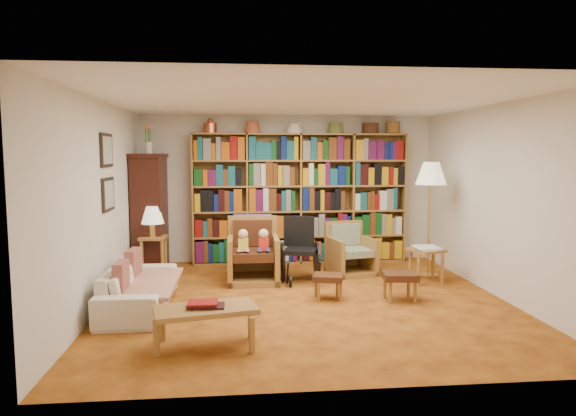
{
  "coord_description": "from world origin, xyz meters",
  "views": [
    {
      "loc": [
        -0.86,
        -6.31,
        1.85
      ],
      "look_at": [
        -0.18,
        0.6,
        1.12
      ],
      "focal_mm": 32.0,
      "sensor_mm": 36.0,
      "label": 1
    }
  ],
  "objects": [
    {
      "name": "table_lamp",
      "position": [
        -2.15,
        1.59,
        0.92
      ],
      "size": [
        0.34,
        0.34,
        0.47
      ],
      "color": "gold",
      "rests_on": "side_table_lamp"
    },
    {
      "name": "wheelchair",
      "position": [
        0.04,
        1.05,
        0.43
      ],
      "size": [
        0.56,
        0.75,
        0.94
      ],
      "color": "black",
      "rests_on": "floor"
    },
    {
      "name": "wall_front",
      "position": [
        0.0,
        -2.5,
        1.25
      ],
      "size": [
        5.0,
        0.0,
        5.0
      ],
      "primitive_type": "plane",
      "rotation": [
        -1.57,
        0.0,
        0.0
      ],
      "color": "silver",
      "rests_on": "floor"
    },
    {
      "name": "curio_cabinet",
      "position": [
        -2.25,
        2.0,
        0.95
      ],
      "size": [
        0.5,
        0.95,
        2.4
      ],
      "color": "#36150E",
      "rests_on": "floor"
    },
    {
      "name": "footstool_b",
      "position": [
        1.17,
        -0.12,
        0.29
      ],
      "size": [
        0.45,
        0.39,
        0.36
      ],
      "color": "#432212",
      "rests_on": "floor"
    },
    {
      "name": "framed_pictures",
      "position": [
        -2.48,
        0.3,
        1.62
      ],
      "size": [
        0.03,
        0.52,
        0.97
      ],
      "color": "black",
      "rests_on": "wall_left"
    },
    {
      "name": "armchair_sage",
      "position": [
        0.88,
        1.46,
        0.3
      ],
      "size": [
        0.78,
        0.79,
        0.79
      ],
      "color": "#A27732",
      "rests_on": "floor"
    },
    {
      "name": "coffee_table",
      "position": [
        -1.18,
        -1.47,
        0.34
      ],
      "size": [
        1.05,
        0.68,
        0.45
      ],
      "color": "#A27732",
      "rests_on": "floor"
    },
    {
      "name": "armchair_leather",
      "position": [
        -0.64,
        1.13,
        0.38
      ],
      "size": [
        0.75,
        0.8,
        0.94
      ],
      "color": "#A27732",
      "rests_on": "floor"
    },
    {
      "name": "wall_right",
      "position": [
        2.5,
        0.0,
        1.25
      ],
      "size": [
        0.0,
        5.0,
        5.0
      ],
      "primitive_type": "plane",
      "rotation": [
        1.57,
        0.0,
        -1.57
      ],
      "color": "silver",
      "rests_on": "floor"
    },
    {
      "name": "sofa_throw",
      "position": [
        -2.0,
        -0.13,
        0.3
      ],
      "size": [
        0.8,
        1.49,
        0.04
      ],
      "primitive_type": "cube",
      "rotation": [
        0.0,
        0.0,
        -0.0
      ],
      "color": "beige",
      "rests_on": "sofa"
    },
    {
      "name": "floor",
      "position": [
        0.0,
        0.0,
        0.0
      ],
      "size": [
        5.0,
        5.0,
        0.0
      ],
      "primitive_type": "plane",
      "color": "#B3671B",
      "rests_on": "ground"
    },
    {
      "name": "wall_back",
      "position": [
        0.0,
        2.5,
        1.25
      ],
      "size": [
        5.0,
        0.0,
        5.0
      ],
      "primitive_type": "plane",
      "rotation": [
        1.57,
        0.0,
        0.0
      ],
      "color": "silver",
      "rests_on": "floor"
    },
    {
      "name": "wall_left",
      "position": [
        -2.5,
        0.0,
        1.25
      ],
      "size": [
        0.0,
        5.0,
        5.0
      ],
      "primitive_type": "plane",
      "rotation": [
        1.57,
        0.0,
        1.57
      ],
      "color": "silver",
      "rests_on": "floor"
    },
    {
      "name": "side_table_papers",
      "position": [
        1.84,
        0.74,
        0.41
      ],
      "size": [
        0.55,
        0.55,
        0.53
      ],
      "color": "#A27732",
      "rests_on": "floor"
    },
    {
      "name": "footstool_a",
      "position": [
        0.28,
        0.03,
        0.26
      ],
      "size": [
        0.45,
        0.41,
        0.32
      ],
      "color": "#432212",
      "rests_on": "floor"
    },
    {
      "name": "bookshelf",
      "position": [
        0.2,
        2.33,
        1.17
      ],
      "size": [
        3.6,
        0.3,
        2.42
      ],
      "color": "#A27732",
      "rests_on": "floor"
    },
    {
      "name": "ceiling",
      "position": [
        0.0,
        0.0,
        2.5
      ],
      "size": [
        5.0,
        5.0,
        0.0
      ],
      "primitive_type": "plane",
      "rotation": [
        3.14,
        0.0,
        0.0
      ],
      "color": "white",
      "rests_on": "wall_back"
    },
    {
      "name": "side_table_lamp",
      "position": [
        -2.15,
        1.59,
        0.43
      ],
      "size": [
        0.41,
        0.41,
        0.6
      ],
      "color": "#A27732",
      "rests_on": "floor"
    },
    {
      "name": "cushion_right",
      "position": [
        -2.18,
        -0.48,
        0.45
      ],
      "size": [
        0.12,
        0.36,
        0.36
      ],
      "primitive_type": "cube",
      "rotation": [
        0.0,
        0.0,
        -0.01
      ],
      "color": "maroon",
      "rests_on": "sofa"
    },
    {
      "name": "floor_lamp",
      "position": [
        2.02,
        1.1,
        1.5
      ],
      "size": [
        0.46,
        0.46,
        1.73
      ],
      "color": "gold",
      "rests_on": "floor"
    },
    {
      "name": "cushion_left",
      "position": [
        -2.18,
        0.22,
        0.45
      ],
      "size": [
        0.15,
        0.38,
        0.38
      ],
      "primitive_type": "cube",
      "rotation": [
        0.0,
        0.0,
        -0.09
      ],
      "color": "maroon",
      "rests_on": "sofa"
    },
    {
      "name": "sofa",
      "position": [
        -2.05,
        -0.13,
        0.26
      ],
      "size": [
        1.77,
        0.7,
        0.51
      ],
      "primitive_type": "imported",
      "rotation": [
        0.0,
        0.0,
        1.57
      ],
      "color": "beige",
      "rests_on": "floor"
    }
  ]
}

